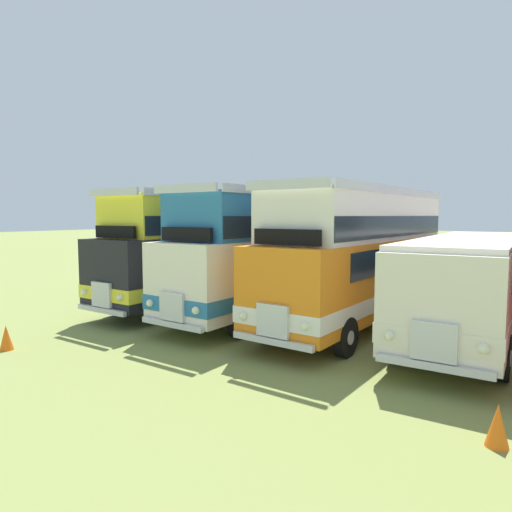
{
  "coord_description": "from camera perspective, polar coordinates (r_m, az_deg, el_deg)",
  "views": [
    {
      "loc": [
        1.97,
        -14.42,
        3.63
      ],
      "look_at": [
        -7.83,
        0.48,
        2.03
      ],
      "focal_mm": 31.59,
      "sensor_mm": 36.0,
      "label": 1
    }
  ],
  "objects": [
    {
      "name": "bus_fourth_in_row",
      "position": [
        14.89,
        25.47,
        -2.61
      ],
      "size": [
        2.75,
        10.54,
        2.99
      ],
      "color": "silver",
      "rests_on": "ground"
    },
    {
      "name": "cone_near_end",
      "position": [
        14.1,
        -29.07,
        -9.03
      ],
      "size": [
        0.36,
        0.36,
        0.68
      ],
      "primitive_type": "cone",
      "color": "orange",
      "rests_on": "ground"
    },
    {
      "name": "bus_second_in_row",
      "position": [
        16.87,
        2.58,
        0.8
      ],
      "size": [
        2.86,
        10.72,
        4.52
      ],
      "color": "silver",
      "rests_on": "ground"
    },
    {
      "name": "ground_plane",
      "position": [
        15.0,
        25.09,
        -9.37
      ],
      "size": [
        200.0,
        200.0,
        0.0
      ],
      "primitive_type": "plane",
      "color": "olive"
    },
    {
      "name": "cone_mid_row",
      "position": [
        8.45,
        28.27,
        -18.38
      ],
      "size": [
        0.36,
        0.36,
        0.7
      ],
      "primitive_type": "cone",
      "color": "orange",
      "rests_on": "ground"
    },
    {
      "name": "bus_third_in_row",
      "position": [
        15.46,
        13.23,
        0.27
      ],
      "size": [
        3.03,
        10.59,
        4.52
      ],
      "color": "orange",
      "rests_on": "ground"
    },
    {
      "name": "bus_first_in_row",
      "position": [
        18.98,
        -5.65,
        1.27
      ],
      "size": [
        2.75,
        10.9,
        4.52
      ],
      "color": "black",
      "rests_on": "ground"
    }
  ]
}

